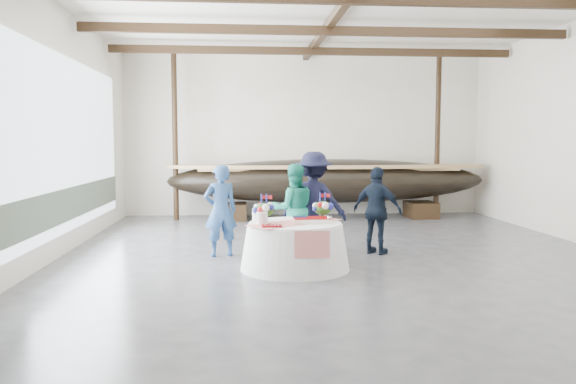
{
  "coord_description": "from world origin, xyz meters",
  "views": [
    {
      "loc": [
        -1.73,
        -9.8,
        2.02
      ],
      "look_at": [
        -0.92,
        0.44,
        1.12
      ],
      "focal_mm": 35.0,
      "sensor_mm": 36.0,
      "label": 1
    }
  ],
  "objects": [
    {
      "name": "guest_woman_teal",
      "position": [
        -0.83,
        0.28,
        0.82
      ],
      "size": [
        0.85,
        0.69,
        1.65
      ],
      "primitive_type": "imported",
      "rotation": [
        0.0,
        0.0,
        3.22
      ],
      "color": "#1B8C72",
      "rests_on": "ground"
    },
    {
      "name": "tabletop_items",
      "position": [
        -0.94,
        -0.86,
        0.9
      ],
      "size": [
        1.62,
        1.41,
        0.4
      ],
      "color": "red",
      "rests_on": "banquet_table"
    },
    {
      "name": "guest_woman_blue",
      "position": [
        -2.14,
        0.18,
        0.82
      ],
      "size": [
        0.68,
        0.54,
        1.64
      ],
      "primitive_type": "imported",
      "rotation": [
        0.0,
        0.0,
        3.42
      ],
      "color": "navy",
      "rests_on": "ground"
    },
    {
      "name": "guest_man_left",
      "position": [
        -0.42,
        0.53,
        0.93
      ],
      "size": [
        1.37,
        1.07,
        1.86
      ],
      "primitive_type": "imported",
      "rotation": [
        0.0,
        0.0,
        2.79
      ],
      "color": "black",
      "rests_on": "ground"
    },
    {
      "name": "banquet_table",
      "position": [
        -0.92,
        -0.96,
        0.38
      ],
      "size": [
        1.75,
        1.75,
        0.75
      ],
      "color": "white",
      "rests_on": "ground"
    },
    {
      "name": "guest_man_right",
      "position": [
        0.69,
        0.15,
        0.8
      ],
      "size": [
        0.98,
        0.88,
        1.6
      ],
      "primitive_type": "imported",
      "rotation": [
        0.0,
        0.0,
        2.47
      ],
      "color": "black",
      "rests_on": "ground"
    },
    {
      "name": "longboat_display",
      "position": [
        0.53,
        5.03,
        1.02
      ],
      "size": [
        8.53,
        1.71,
        1.6
      ],
      "color": "black",
      "rests_on": "ground"
    },
    {
      "name": "wall_left",
      "position": [
        -5.0,
        0.0,
        2.25
      ],
      "size": [
        0.02,
        12.0,
        4.5
      ],
      "primitive_type": "cube",
      "color": "silver",
      "rests_on": "ground"
    },
    {
      "name": "wall_back",
      "position": [
        0.0,
        6.0,
        2.25
      ],
      "size": [
        10.0,
        0.02,
        4.5
      ],
      "primitive_type": "cube",
      "color": "silver",
      "rests_on": "ground"
    },
    {
      "name": "open_bay",
      "position": [
        -4.95,
        1.0,
        1.83
      ],
      "size": [
        0.03,
        7.0,
        3.2
      ],
      "color": "silver",
      "rests_on": "ground"
    },
    {
      "name": "pavilion_structure",
      "position": [
        0.0,
        0.85,
        4.0
      ],
      "size": [
        9.8,
        11.76,
        4.5
      ],
      "color": "black",
      "rests_on": "ground"
    },
    {
      "name": "wall_front",
      "position": [
        0.0,
        -6.0,
        2.25
      ],
      "size": [
        10.0,
        0.02,
        4.5
      ],
      "primitive_type": "cube",
      "color": "silver",
      "rests_on": "ground"
    },
    {
      "name": "floor",
      "position": [
        0.0,
        0.0,
        0.0
      ],
      "size": [
        10.0,
        12.0,
        0.01
      ],
      "primitive_type": "cube",
      "color": "#3D3D42",
      "rests_on": "ground"
    }
  ]
}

